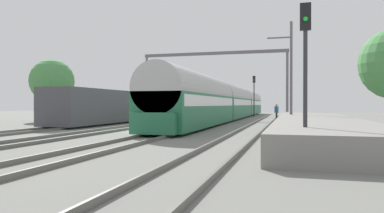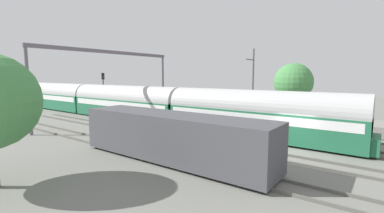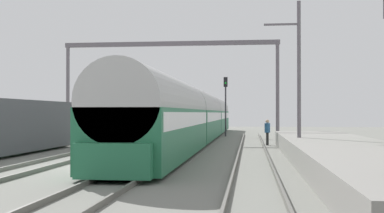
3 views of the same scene
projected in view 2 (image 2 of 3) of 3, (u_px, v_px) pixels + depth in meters
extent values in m
plane|color=slate|center=(292.00, 151.00, 18.35)|extent=(120.00, 120.00, 0.00)
cube|color=#5E5C56|center=(248.00, 183.00, 12.62)|extent=(0.08, 60.00, 0.16)
cube|color=#5E5C56|center=(259.00, 174.00, 13.77)|extent=(0.08, 60.00, 0.16)
cube|color=#5E5C56|center=(278.00, 160.00, 16.05)|extent=(0.08, 60.00, 0.16)
cube|color=#5E5C56|center=(285.00, 155.00, 17.20)|extent=(0.08, 60.00, 0.16)
cube|color=#5E5C56|center=(298.00, 145.00, 19.48)|extent=(0.08, 60.00, 0.16)
cube|color=#5E5C56|center=(303.00, 141.00, 20.62)|extent=(0.08, 60.00, 0.16)
cube|color=#5E5C56|center=(311.00, 135.00, 22.90)|extent=(0.08, 60.00, 0.16)
cube|color=#5E5C56|center=(315.00, 132.00, 24.05)|extent=(0.08, 60.00, 0.16)
cube|color=gray|center=(301.00, 121.00, 27.66)|extent=(4.40, 28.00, 0.90)
cube|color=#236B47|center=(255.00, 123.00, 22.03)|extent=(2.90, 16.00, 2.20)
cube|color=white|center=(256.00, 115.00, 21.96)|extent=(2.93, 15.36, 0.64)
cylinder|color=#B5B5B5|center=(256.00, 107.00, 21.88)|extent=(2.84, 16.00, 2.84)
cube|color=#236B47|center=(125.00, 108.00, 31.66)|extent=(2.90, 16.00, 2.20)
cube|color=white|center=(125.00, 103.00, 31.59)|extent=(2.93, 15.36, 0.64)
cylinder|color=#B5B5B5|center=(125.00, 97.00, 31.51)|extent=(2.84, 16.00, 2.84)
cube|color=#236B47|center=(56.00, 101.00, 41.29)|extent=(2.90, 16.00, 2.20)
cube|color=white|center=(56.00, 97.00, 41.22)|extent=(2.93, 15.36, 0.64)
cylinder|color=#B5B5B5|center=(55.00, 92.00, 41.14)|extent=(2.84, 16.00, 2.84)
cube|color=#236B47|center=(376.00, 145.00, 17.24)|extent=(2.40, 0.50, 1.10)
cube|color=#47474C|center=(172.00, 136.00, 16.16)|extent=(2.80, 13.00, 2.70)
cube|color=black|center=(172.00, 157.00, 16.31)|extent=(2.52, 11.96, 0.10)
cylinder|color=#252525|center=(189.00, 114.00, 32.75)|extent=(0.24, 0.24, 0.85)
cube|color=#285684|center=(189.00, 108.00, 32.66)|extent=(0.38, 0.46, 0.64)
sphere|color=tan|center=(189.00, 105.00, 32.61)|extent=(0.24, 0.24, 0.24)
cylinder|color=#2D2D33|center=(104.00, 96.00, 37.10)|extent=(0.14, 0.14, 4.59)
cube|color=black|center=(103.00, 76.00, 36.78)|extent=(0.36, 0.20, 0.90)
sphere|color=#19D133|center=(103.00, 77.00, 36.72)|extent=(0.16, 0.16, 0.16)
cylinder|color=slate|center=(28.00, 92.00, 22.74)|extent=(0.28, 0.28, 7.50)
cylinder|color=slate|center=(163.00, 86.00, 36.22)|extent=(0.28, 0.28, 7.50)
cube|color=slate|center=(110.00, 52.00, 29.03)|extent=(17.25, 0.24, 0.36)
cylinder|color=slate|center=(253.00, 86.00, 28.97)|extent=(0.20, 0.20, 8.00)
cube|color=slate|center=(250.00, 60.00, 27.92)|extent=(1.80, 0.10, 0.10)
cylinder|color=#4C3826|center=(292.00, 107.00, 33.12)|extent=(0.36, 0.36, 2.56)
sphere|color=#468948|center=(293.00, 82.00, 32.76)|extent=(4.68, 4.68, 4.68)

